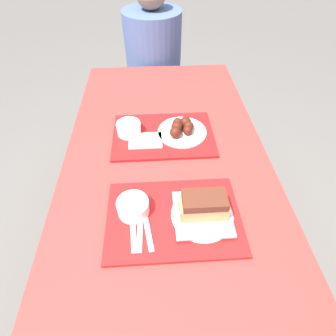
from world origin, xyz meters
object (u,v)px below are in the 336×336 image
object	(u,v)px
bowl_coleslaw_far	(129,128)
person_seated_across	(153,50)
tray_far	(163,135)
wings_plate_far	(182,129)
bowl_coleslaw_near	(133,206)
brisket_sandwich_plate	(203,209)
tray_near	(174,217)

from	to	relation	value
bowl_coleslaw_far	person_seated_across	world-z (taller)	person_seated_across
tray_far	wings_plate_far	world-z (taller)	wings_plate_far
tray_far	wings_plate_far	distance (m)	0.09
tray_far	person_seated_across	size ratio (longest dim) A/B	0.61
bowl_coleslaw_near	wings_plate_far	xyz separation A→B (m)	(0.20, 0.40, -0.01)
tray_far	wings_plate_far	bearing A→B (deg)	4.10
brisket_sandwich_plate	bowl_coleslaw_far	bearing A→B (deg)	119.76
tray_near	tray_far	distance (m)	0.42
tray_near	person_seated_across	distance (m)	1.32
bowl_coleslaw_far	person_seated_across	size ratio (longest dim) A/B	0.15
brisket_sandwich_plate	wings_plate_far	distance (m)	0.43
tray_near	bowl_coleslaw_far	size ratio (longest dim) A/B	4.19
tray_far	bowl_coleslaw_near	size ratio (longest dim) A/B	4.19
brisket_sandwich_plate	bowl_coleslaw_far	world-z (taller)	brisket_sandwich_plate
bowl_coleslaw_near	person_seated_across	xyz separation A→B (m)	(0.09, 1.29, -0.03)
brisket_sandwich_plate	tray_near	bearing A→B (deg)	178.33
bowl_coleslaw_far	tray_near	bearing A→B (deg)	-69.98
tray_far	bowl_coleslaw_far	world-z (taller)	bowl_coleslaw_far
bowl_coleslaw_far	person_seated_across	distance (m)	0.89
tray_far	wings_plate_far	size ratio (longest dim) A/B	2.04
tray_near	person_seated_across	world-z (taller)	person_seated_across
tray_far	bowl_coleslaw_near	xyz separation A→B (m)	(-0.12, -0.40, 0.03)
bowl_coleslaw_far	tray_far	bearing A→B (deg)	-6.45
tray_far	bowl_coleslaw_far	xyz separation A→B (m)	(-0.15, 0.02, 0.03)
tray_near	bowl_coleslaw_near	xyz separation A→B (m)	(-0.13, 0.03, 0.03)
person_seated_across	bowl_coleslaw_far	bearing A→B (deg)	-98.09
tray_near	wings_plate_far	distance (m)	0.44
tray_near	brisket_sandwich_plate	size ratio (longest dim) A/B	2.16
tray_far	person_seated_across	distance (m)	0.89
tray_near	tray_far	world-z (taller)	same
person_seated_across	bowl_coleslaw_near	bearing A→B (deg)	-94.17
brisket_sandwich_plate	bowl_coleslaw_far	size ratio (longest dim) A/B	1.94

